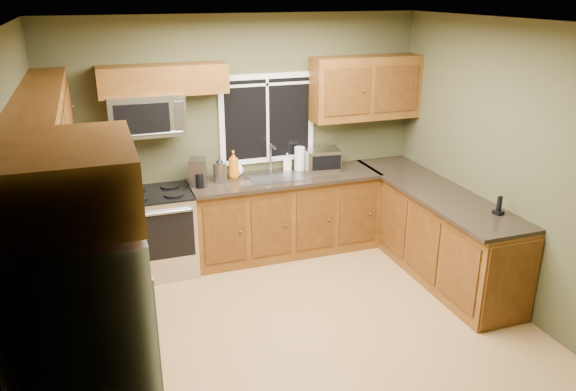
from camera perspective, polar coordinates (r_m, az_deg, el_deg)
floor at (r=5.38m, az=0.74°, el=-12.87°), size 4.20×4.20×0.00m
ceiling at (r=4.51m, az=0.91°, el=17.18°), size 4.20×4.20×0.00m
back_wall at (r=6.43m, az=-4.71°, el=5.88°), size 4.20×0.00×4.20m
front_wall at (r=3.29m, az=11.72°, el=-9.17°), size 4.20×0.00×4.20m
left_wall at (r=4.56m, az=-24.87°, el=-2.19°), size 0.00×3.60×3.60m
right_wall at (r=5.81m, az=20.70°, el=3.03°), size 0.00×3.60×3.60m
window at (r=6.44m, az=-2.12°, el=7.82°), size 1.12×0.03×1.02m
base_cabinets_left at (r=5.33m, az=-19.84°, el=-8.92°), size 0.60×2.65×0.90m
countertop_left at (r=5.13m, az=-20.18°, el=-4.29°), size 0.65×2.65×0.04m
base_cabinets_back at (r=6.55m, az=-0.30°, el=-2.07°), size 2.17×0.60×0.90m
countertop_back at (r=6.36m, az=-0.23°, el=1.76°), size 2.17×0.65×0.04m
base_cabinets_peninsula at (r=6.34m, az=14.54°, el=-3.55°), size 0.60×2.52×0.90m
countertop_peninsula at (r=6.16m, az=14.69°, el=0.45°), size 0.65×2.50×0.04m
upper_cabinets_left at (r=4.84m, az=-23.41°, el=5.68°), size 0.33×2.65×0.72m
upper_cabinets_back_left at (r=5.97m, az=-12.56°, el=11.41°), size 1.30×0.33×0.30m
upper_cabinets_back_right at (r=6.68m, az=7.88°, el=10.78°), size 1.30×0.33×0.72m
upper_cabinet_over_fridge at (r=3.08m, az=-21.89°, el=1.44°), size 0.72×0.90×0.38m
refrigerator at (r=3.58m, az=-19.44°, el=-15.91°), size 0.74×0.90×1.80m
range at (r=6.24m, az=-13.07°, el=-3.65°), size 0.76×0.69×0.94m
microwave at (r=5.98m, az=-14.19°, el=7.97°), size 0.76×0.41×0.42m
sink at (r=6.34m, az=-1.27°, el=1.98°), size 0.60×0.42×0.36m
toaster_oven at (r=6.59m, az=3.44°, el=3.69°), size 0.43×0.35×0.25m
coffee_maker at (r=6.11m, az=-9.10°, el=2.27°), size 0.23×0.27×0.30m
kettle at (r=6.19m, az=-6.94°, el=2.49°), size 0.18×0.18×0.27m
paper_towel_roll at (r=6.56m, az=1.18°, el=3.78°), size 0.13×0.13×0.30m
soap_bottle_a at (r=6.30m, az=-5.55°, el=3.15°), size 0.14×0.14×0.31m
soap_bottle_b at (r=6.56m, az=-0.08°, el=3.44°), size 0.11×0.11×0.20m
soap_bottle_c at (r=6.40m, az=-5.20°, el=2.85°), size 0.17×0.17×0.19m
cordless_phone at (r=5.65m, az=20.62°, el=-1.27°), size 0.09×0.09×0.18m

